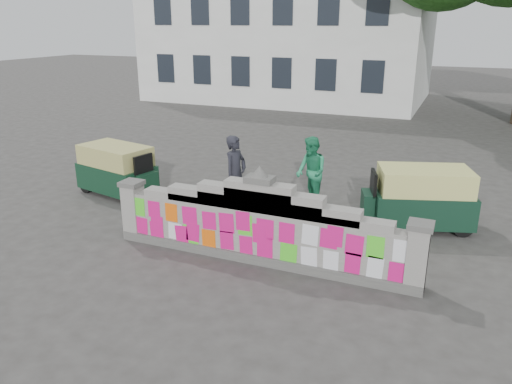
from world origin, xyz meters
TOP-DOWN VIEW (x-y plane):
  - ground at (0.00, 0.00)m, footprint 100.00×100.00m
  - parapet_wall at (-0.00, -0.01)m, footprint 6.48×0.44m
  - building at (-7.00, 21.98)m, footprint 16.00×10.00m
  - cyclist_bike at (-1.35, 1.76)m, footprint 2.20×1.14m
  - cyclist_rider at (-1.35, 1.76)m, footprint 0.58×0.76m
  - pedestrian at (-0.01, 3.50)m, footprint 1.12×1.13m
  - rickshaw_left at (-5.22, 2.31)m, footprint 2.57×1.59m
  - rickshaw_right at (2.75, 3.11)m, footprint 2.66×1.83m

SIDE VIEW (x-z plane):
  - ground at x=0.00m, z-range 0.00..0.00m
  - cyclist_bike at x=-1.35m, z-range 0.00..1.10m
  - rickshaw_left at x=-5.22m, z-range 0.03..1.41m
  - rickshaw_right at x=2.75m, z-range 0.03..1.46m
  - parapet_wall at x=0.00m, z-range -0.26..1.75m
  - pedestrian at x=-0.01m, z-range 0.00..1.84m
  - cyclist_rider at x=-1.35m, z-range 0.00..1.87m
  - building at x=-7.00m, z-range -0.44..8.46m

